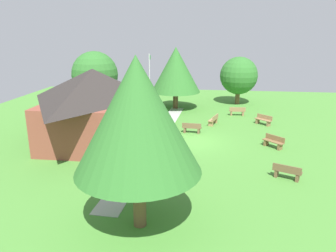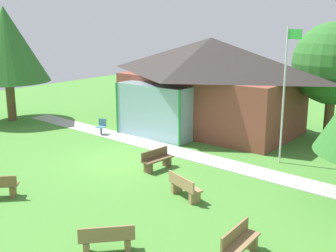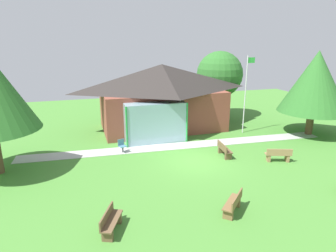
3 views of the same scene
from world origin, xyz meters
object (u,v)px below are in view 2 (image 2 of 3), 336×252
object	(u,v)px
bench_rear_near_path	(157,160)
tree_behind_pavilion_right	(334,64)
pavilion	(208,83)
flagpole	(285,90)
patio_chair_west	(102,127)
bench_front_right	(107,240)
bench_mid_right	(184,187)
tree_west_hedge	(6,45)
bench_lawn_far_right	(239,244)

from	to	relation	value
bench_rear_near_path	tree_behind_pavilion_right	world-z (taller)	tree_behind_pavilion_right
pavilion	flagpole	bearing A→B (deg)	-27.12
patio_chair_west	tree_behind_pavilion_right	xyz separation A→B (m)	(10.04, 6.64, 3.53)
bench_front_right	flagpole	bearing A→B (deg)	40.00
flagpole	bench_mid_right	world-z (taller)	flagpole
bench_rear_near_path	tree_west_hedge	distance (m)	13.58
bench_lawn_far_right	tree_behind_pavilion_right	xyz separation A→B (m)	(-2.01, 13.13, 3.54)
pavilion	bench_lawn_far_right	xyz separation A→B (m)	(8.12, -10.95, -2.29)
patio_chair_west	tree_west_hedge	distance (m)	8.14
pavilion	patio_chair_west	distance (m)	6.36
pavilion	tree_west_hedge	world-z (taller)	tree_west_hedge
pavilion	tree_behind_pavilion_right	bearing A→B (deg)	19.67
flagpole	bench_mid_right	size ratio (longest dim) A/B	3.77
bench_lawn_far_right	bench_rear_near_path	xyz separation A→B (m)	(-6.09, 4.00, 0.00)
flagpole	bench_rear_near_path	bearing A→B (deg)	-132.98
bench_front_right	tree_behind_pavilion_right	size ratio (longest dim) A/B	0.23
flagpole	bench_front_right	distance (m)	10.40
bench_front_right	tree_west_hedge	xyz separation A→B (m)	(-16.01, 7.41, 4.25)
bench_rear_near_path	tree_west_hedge	bearing A→B (deg)	-90.68
bench_rear_near_path	tree_behind_pavilion_right	xyz separation A→B (m)	(4.09, 9.13, 3.54)
pavilion	bench_mid_right	world-z (taller)	pavilion
bench_lawn_far_right	patio_chair_west	bearing A→B (deg)	-120.90
bench_lawn_far_right	bench_rear_near_path	distance (m)	7.29
flagpole	bench_mid_right	xyz separation A→B (m)	(-1.07, -5.73, -2.84)
bench_front_right	pavilion	bearing A→B (deg)	65.05
flagpole	bench_mid_right	bearing A→B (deg)	-100.54
pavilion	tree_behind_pavilion_right	world-z (taller)	tree_behind_pavilion_right
tree_west_hedge	bench_mid_right	bearing A→B (deg)	-11.50
bench_lawn_far_right	tree_behind_pavilion_right	bearing A→B (deg)	-173.90
pavilion	patio_chair_west	world-z (taller)	pavilion
bench_front_right	tree_behind_pavilion_right	xyz separation A→B (m)	(0.90, 15.13, 3.54)
pavilion	bench_lawn_far_right	bearing A→B (deg)	-53.44
flagpole	tree_behind_pavilion_right	size ratio (longest dim) A/B	0.97
flagpole	tree_west_hedge	xyz separation A→B (m)	(-16.55, -2.58, 1.41)
bench_mid_right	bench_rear_near_path	world-z (taller)	same
flagpole	tree_behind_pavilion_right	distance (m)	5.19
bench_mid_right	tree_west_hedge	distance (m)	16.36
pavilion	bench_lawn_far_right	size ratio (longest dim) A/B	6.87
pavilion	flagpole	xyz separation A→B (m)	(5.76, -2.95, 0.55)
bench_front_right	bench_mid_right	bearing A→B (deg)	50.11
bench_front_right	bench_lawn_far_right	world-z (taller)	same
bench_lawn_far_right	tree_west_hedge	world-z (taller)	tree_west_hedge
pavilion	tree_west_hedge	xyz separation A→B (m)	(-10.79, -5.53, 1.96)
bench_front_right	tree_west_hedge	distance (m)	18.15
pavilion	bench_mid_right	xyz separation A→B (m)	(4.69, -8.68, -2.29)
tree_west_hedge	bench_front_right	bearing A→B (deg)	-24.85
bench_rear_near_path	tree_west_hedge	size ratio (longest dim) A/B	0.22
patio_chair_west	bench_rear_near_path	bearing A→B (deg)	136.99
tree_west_hedge	pavilion	bearing A→B (deg)	27.11
bench_rear_near_path	tree_behind_pavilion_right	bearing A→B (deg)	161.55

